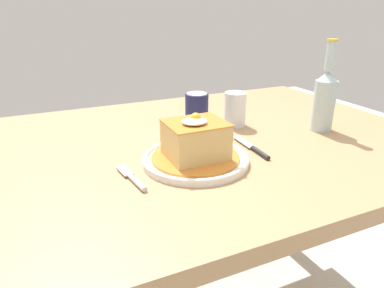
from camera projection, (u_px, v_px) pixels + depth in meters
dining_table at (181, 173)px, 1.00m from camera, size 1.43×0.93×0.72m
main_plate at (195, 159)px, 0.84m from camera, size 0.26×0.26×0.02m
sandwich_meal at (195, 142)px, 0.83m from camera, size 0.21×0.21×0.11m
fork at (133, 179)px, 0.76m from camera, size 0.03×0.14×0.01m
knife at (255, 149)px, 0.91m from camera, size 0.02×0.17×0.01m
soda_can at (197, 115)px, 1.00m from camera, size 0.07×0.07×0.12m
beer_bottle_clear at (325, 98)px, 1.03m from camera, size 0.06×0.06×0.27m
drinking_glass at (235, 111)px, 1.09m from camera, size 0.07×0.07×0.10m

